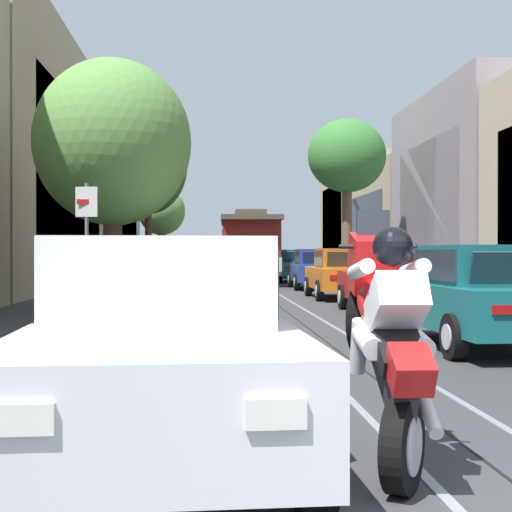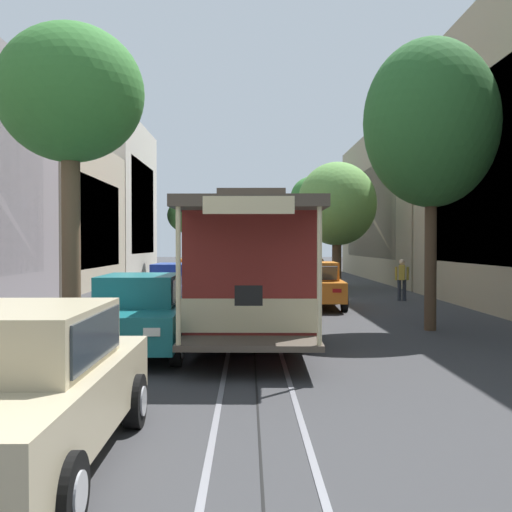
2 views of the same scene
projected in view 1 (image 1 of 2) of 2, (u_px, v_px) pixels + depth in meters
ground_plane at (260, 292)px, 27.75m from camera, size 160.00×160.00×0.00m
trolley_track_rails at (253, 287)px, 31.89m from camera, size 1.14×69.48×0.01m
building_facade_right at (510, 182)px, 29.72m from camera, size 5.71×61.18×10.45m
parked_car_white_near_left at (161, 345)px, 5.53m from camera, size 2.12×4.41×1.58m
parked_car_brown_second_left at (183, 298)px, 11.07m from camera, size 2.10×4.40×1.58m
parked_car_silver_mid_left at (197, 282)px, 16.86m from camera, size 2.06×4.39×1.58m
parked_car_brown_fourth_left at (193, 275)px, 22.37m from camera, size 2.07×4.39×1.58m
parked_car_orange_fifth_left at (200, 270)px, 28.11m from camera, size 2.14×4.42×1.58m
parked_car_teal_second_right at (479, 296)px, 11.67m from camera, size 2.11×4.41×1.58m
parked_car_red_mid_right at (390, 280)px, 18.06m from camera, size 2.02×4.37×1.58m
parked_car_orange_fourth_right at (341, 273)px, 23.87m from camera, size 2.03×4.37×1.58m
parked_car_blue_fifth_right at (316, 269)px, 30.02m from camera, size 2.07×4.39×1.58m
parked_car_teal_sixth_right at (294, 266)px, 37.00m from camera, size 2.07×4.39×1.58m
parked_car_beige_far_right at (283, 264)px, 43.18m from camera, size 2.01×4.36×1.58m
street_tree_kerb_left_second at (113, 144)px, 18.92m from camera, size 3.93×4.14×6.30m
street_tree_kerb_left_mid at (148, 166)px, 33.43m from camera, size 3.45×2.82×7.45m
street_tree_kerb_left_fourth at (162, 212)px, 45.74m from camera, size 2.84×3.12×5.39m
street_tree_kerb_right_second at (347, 158)px, 34.56m from camera, size 3.59×3.10×7.56m
cable_car_trolley at (249, 248)px, 34.76m from camera, size 2.78×9.17×3.28m
motorcycle_with_rider at (387, 333)px, 5.05m from camera, size 0.50×1.86×1.78m
pedestrian_on_left_pavement at (91, 269)px, 25.46m from camera, size 0.55×0.41×1.62m
street_sign_post at (87, 244)px, 12.09m from camera, size 0.36×0.10×2.58m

